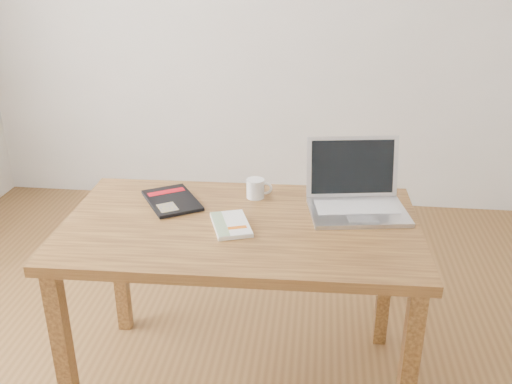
# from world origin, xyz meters

# --- Properties ---
(room) EXTENTS (4.04, 4.04, 2.70)m
(room) POSITION_xyz_m (-0.07, 0.00, 1.36)
(room) COLOR brown
(room) RESTS_ON ground
(desk) EXTENTS (1.34, 0.79, 0.75)m
(desk) POSITION_xyz_m (0.01, 0.13, 0.66)
(desk) COLOR brown
(desk) RESTS_ON ground
(white_guidebook) EXTENTS (0.19, 0.23, 0.02)m
(white_guidebook) POSITION_xyz_m (-0.02, 0.10, 0.76)
(white_guidebook) COLOR silver
(white_guidebook) RESTS_ON desk
(black_guidebook) EXTENTS (0.29, 0.32, 0.01)m
(black_guidebook) POSITION_xyz_m (-0.29, 0.28, 0.76)
(black_guidebook) COLOR black
(black_guidebook) RESTS_ON desk
(laptop) EXTENTS (0.41, 0.36, 0.26)m
(laptop) POSITION_xyz_m (0.44, 0.31, 0.80)
(laptop) COLOR silver
(laptop) RESTS_ON desk
(coffee_mug) EXTENTS (0.11, 0.07, 0.08)m
(coffee_mug) POSITION_xyz_m (0.04, 0.37, 0.79)
(coffee_mug) COLOR white
(coffee_mug) RESTS_ON desk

